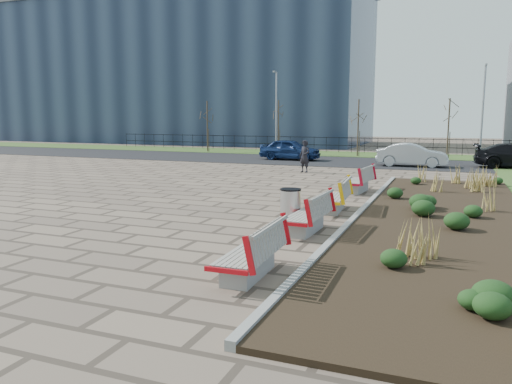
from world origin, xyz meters
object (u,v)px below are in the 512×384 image
at_px(bench_c, 333,195).
at_px(lamp_east, 483,113).
at_px(bench_b, 305,213).
at_px(bench_d, 357,179).
at_px(car_blue, 290,149).
at_px(car_silver, 412,155).
at_px(bench_a, 248,250).
at_px(pedestrian, 305,156).
at_px(litter_bin, 290,207).
at_px(lamp_west, 276,114).

bearing_deg(bench_c, lamp_east, 72.13).
bearing_deg(bench_b, bench_d, 92.30).
distance_m(bench_b, car_blue, 20.45).
bearing_deg(car_silver, bench_d, 172.47).
distance_m(bench_a, pedestrian, 17.07).
height_order(litter_bin, car_blue, car_blue).
distance_m(car_blue, lamp_west, 5.24).
relative_size(bench_b, pedestrian, 1.26).
bearing_deg(pedestrian, bench_b, -52.92).
distance_m(bench_a, bench_c, 6.83).
bearing_deg(pedestrian, litter_bin, -54.76).
xyz_separation_m(bench_c, litter_bin, (-0.63, -2.32, -0.02)).
relative_size(bench_c, car_blue, 0.53).
distance_m(bench_b, litter_bin, 0.96).
bearing_deg(litter_bin, bench_d, 84.44).
xyz_separation_m(bench_d, lamp_east, (5.00, 16.20, 2.54)).
distance_m(bench_c, pedestrian, 10.52).
height_order(bench_a, bench_d, same).
height_order(bench_b, bench_d, same).
distance_m(litter_bin, lamp_west, 24.29).
height_order(bench_a, pedestrian, pedestrian).
bearing_deg(pedestrian, car_silver, 66.73).
bearing_deg(car_silver, litter_bin, 172.76).
xyz_separation_m(bench_b, bench_c, (0.00, 3.04, 0.00)).
relative_size(bench_c, lamp_west, 0.35).
bearing_deg(litter_bin, car_blue, 107.79).
distance_m(pedestrian, car_silver, 7.09).
bearing_deg(car_blue, litter_bin, -159.63).
xyz_separation_m(car_silver, lamp_west, (-10.20, 5.42, 2.37)).
bearing_deg(lamp_west, bench_c, -66.13).
height_order(bench_a, lamp_east, lamp_east).
xyz_separation_m(pedestrian, lamp_east, (8.74, 10.51, 2.21)).
height_order(bench_c, litter_bin, bench_c).
bearing_deg(lamp_west, car_blue, -59.29).
height_order(pedestrian, car_blue, pedestrian).
height_order(car_blue, lamp_west, lamp_west).
bearing_deg(car_silver, bench_a, 175.65).
bearing_deg(car_silver, car_blue, 78.71).
distance_m(pedestrian, lamp_west, 11.96).
distance_m(bench_c, bench_d, 4.13).
xyz_separation_m(bench_b, lamp_west, (-9.00, 23.38, 2.54)).
height_order(bench_d, car_silver, car_silver).
relative_size(bench_b, litter_bin, 2.17).
distance_m(pedestrian, car_blue, 7.09).
bearing_deg(bench_a, lamp_east, 78.10).
relative_size(bench_b, car_silver, 0.53).
distance_m(car_silver, lamp_west, 11.79).
height_order(bench_d, car_blue, car_blue).
height_order(pedestrian, lamp_west, lamp_west).
height_order(bench_c, lamp_east, lamp_east).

